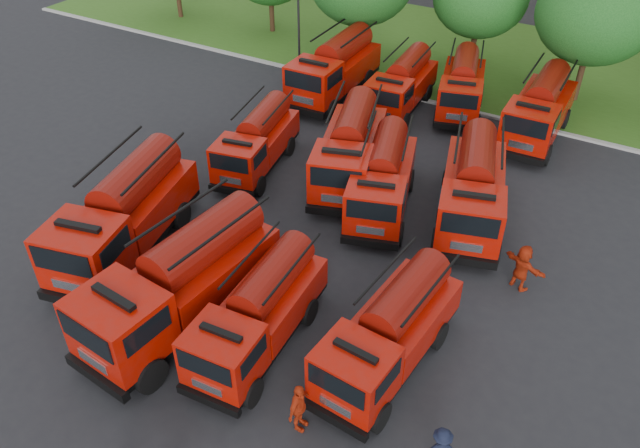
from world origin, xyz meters
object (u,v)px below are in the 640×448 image
at_px(fire_truck_1, 182,282).
at_px(firefighter_5, 517,286).
at_px(fire_truck_5, 350,148).
at_px(fire_truck_11, 540,109).
at_px(fire_truck_0, 124,214).
at_px(fire_truck_3, 390,331).
at_px(firefighter_2, 300,427).
at_px(fire_truck_6, 383,178).
at_px(fire_truck_8, 335,68).
at_px(fire_truck_7, 473,188).
at_px(fire_truck_4, 257,141).
at_px(fire_truck_9, 402,84).
at_px(firefighter_4, 218,271).
at_px(fire_truck_2, 259,312).
at_px(fire_truck_10, 462,85).

height_order(fire_truck_1, firefighter_5, fire_truck_1).
distance_m(fire_truck_5, fire_truck_11, 10.96).
bearing_deg(fire_truck_0, fire_truck_11, 43.27).
relative_size(fire_truck_3, fire_truck_11, 0.92).
xyz_separation_m(fire_truck_11, firefighter_2, (-1.27, -21.87, -1.65)).
distance_m(fire_truck_5, fire_truck_6, 2.74).
relative_size(fire_truck_5, fire_truck_6, 1.09).
relative_size(fire_truck_6, fire_truck_8, 0.93).
relative_size(fire_truck_7, firefighter_2, 4.19).
height_order(fire_truck_3, fire_truck_4, fire_truck_3).
height_order(fire_truck_0, fire_truck_6, fire_truck_0).
relative_size(fire_truck_9, fire_truck_11, 0.93).
bearing_deg(fire_truck_9, fire_truck_6, -75.06).
bearing_deg(firefighter_5, fire_truck_8, -13.14).
xyz_separation_m(fire_truck_8, firefighter_4, (3.88, -16.40, -1.77)).
bearing_deg(fire_truck_8, firefighter_2, -65.13).
relative_size(fire_truck_11, firefighter_4, 4.65).
bearing_deg(firefighter_4, firefighter_5, -111.02).
xyz_separation_m(fire_truck_4, fire_truck_9, (3.41, 9.49, 0.07)).
bearing_deg(fire_truck_2, firefighter_4, 144.08).
xyz_separation_m(fire_truck_1, firefighter_2, (5.94, -1.83, -1.83)).
bearing_deg(fire_truck_1, fire_truck_6, 78.20).
bearing_deg(firefighter_2, fire_truck_0, 67.36).
bearing_deg(fire_truck_0, fire_truck_6, 32.89).
xyz_separation_m(fire_truck_0, fire_truck_1, (4.62, -1.94, 0.01)).
distance_m(fire_truck_1, fire_truck_4, 10.73).
bearing_deg(fire_truck_7, fire_truck_10, 96.14).
height_order(fire_truck_2, fire_truck_8, fire_truck_8).
bearing_deg(fire_truck_11, fire_truck_4, -139.36).
bearing_deg(fire_truck_2, firefighter_5, 42.40).
height_order(fire_truck_6, firefighter_4, fire_truck_6).
bearing_deg(fire_truck_1, fire_truck_11, 75.06).
xyz_separation_m(firefighter_2, firefighter_4, (-6.64, 4.49, 0.00)).
bearing_deg(fire_truck_11, firefighter_4, -116.05).
xyz_separation_m(fire_truck_0, fire_truck_8, (0.04, 17.12, -0.06)).
bearing_deg(firefighter_2, firefighter_4, 52.96).
distance_m(fire_truck_2, fire_truck_10, 20.69).
relative_size(fire_truck_1, fire_truck_7, 1.05).
xyz_separation_m(fire_truck_2, firefighter_5, (6.92, 7.40, -1.48)).
xyz_separation_m(fire_truck_9, fire_truck_10, (3.00, 1.60, -0.00)).
distance_m(fire_truck_8, firefighter_5, 18.41).
relative_size(fire_truck_1, firefighter_5, 4.17).
bearing_deg(firefighter_2, fire_truck_8, 23.74).
distance_m(fire_truck_4, fire_truck_11, 14.92).
relative_size(fire_truck_3, fire_truck_9, 0.99).
xyz_separation_m(fire_truck_0, fire_truck_9, (4.19, 17.56, -0.30)).
bearing_deg(fire_truck_10, fire_truck_8, -179.98).
bearing_deg(fire_truck_8, fire_truck_3, -57.59).
xyz_separation_m(fire_truck_1, fire_truck_8, (-4.59, 19.06, -0.06)).
bearing_deg(firefighter_5, firefighter_2, 92.45).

